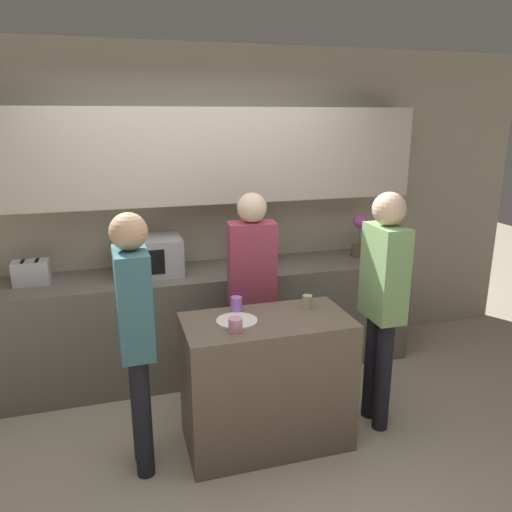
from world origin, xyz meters
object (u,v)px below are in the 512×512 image
at_px(cup_0, 307,302).
at_px(bottle_1, 259,255).
at_px(potted_plant, 359,235).
at_px(person_left, 252,282).
at_px(bottle_2, 263,253).
at_px(cup_1, 236,305).
at_px(cup_2, 236,325).
at_px(plate_on_island, 237,321).
at_px(person_right, 383,292).
at_px(toaster, 31,272).
at_px(bottle_3, 271,250).
at_px(person_center, 135,324).
at_px(bottle_0, 244,251).
at_px(microwave, 149,256).

bearing_deg(cup_0, bottle_1, 94.46).
distance_m(potted_plant, person_left, 1.33).
xyz_separation_m(bottle_2, cup_1, (-0.50, -1.01, -0.05)).
bearing_deg(cup_2, plate_on_island, 72.76).
bearing_deg(person_left, cup_2, 72.01).
height_order(bottle_1, person_right, person_right).
height_order(toaster, cup_2, toaster).
bearing_deg(potted_plant, person_right, -110.03).
bearing_deg(plate_on_island, bottle_3, 62.53).
distance_m(bottle_3, person_center, 1.72).
distance_m(cup_0, cup_2, 0.60).
bearing_deg(potted_plant, bottle_0, 178.79).
bearing_deg(bottle_0, bottle_2, 7.50).
relative_size(bottle_3, person_center, 0.17).
bearing_deg(cup_1, person_center, -163.63).
relative_size(microwave, bottle_0, 1.61).
height_order(toaster, cup_0, toaster).
bearing_deg(person_left, microwave, -34.74).
height_order(cup_2, person_right, person_right).
height_order(potted_plant, plate_on_island, potted_plant).
relative_size(toaster, cup_1, 2.44).
bearing_deg(person_center, microwave, 169.46).
relative_size(toaster, plate_on_island, 1.00).
xyz_separation_m(bottle_0, bottle_3, (0.26, 0.03, -0.02)).
height_order(potted_plant, bottle_3, potted_plant).
height_order(microwave, person_left, person_left).
bearing_deg(cup_1, cup_2, -105.04).
xyz_separation_m(microwave, plate_on_island, (0.44, -1.12, -0.15)).
distance_m(microwave, cup_0, 1.40).
distance_m(bottle_1, cup_0, 0.91).
distance_m(bottle_0, bottle_3, 0.26).
xyz_separation_m(toaster, cup_0, (1.83, -1.02, -0.06)).
bearing_deg(bottle_1, plate_on_island, -113.88).
relative_size(bottle_3, cup_0, 3.04).
bearing_deg(plate_on_island, person_center, -176.59).
distance_m(toaster, bottle_0, 1.67).
bearing_deg(toaster, person_center, -58.84).
xyz_separation_m(bottle_2, person_center, (-1.15, -1.20, -0.02)).
height_order(potted_plant, cup_2, potted_plant).
relative_size(microwave, bottle_2, 2.25).
height_order(bottle_2, person_right, person_right).
relative_size(plate_on_island, person_right, 0.16).
xyz_separation_m(toaster, cup_2, (1.28, -1.26, -0.06)).
xyz_separation_m(cup_1, person_right, (0.97, -0.18, 0.05)).
distance_m(bottle_1, cup_2, 1.24).
distance_m(potted_plant, person_center, 2.36).
bearing_deg(bottle_2, potted_plant, -2.98).
relative_size(plate_on_island, cup_0, 2.92).
bearing_deg(bottle_1, bottle_0, 121.72).
bearing_deg(person_center, toaster, -150.67).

